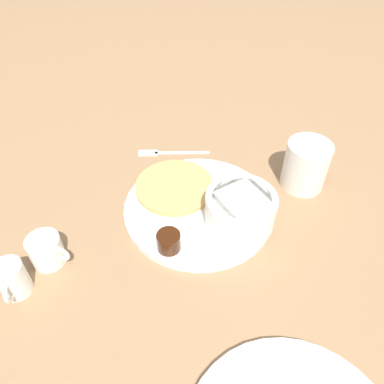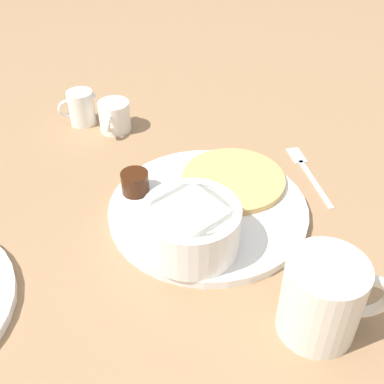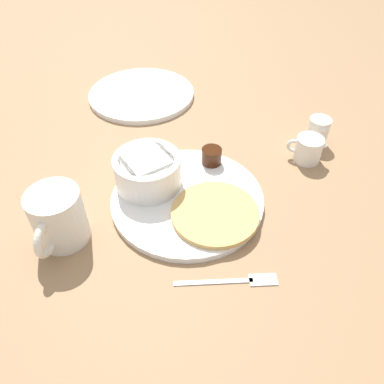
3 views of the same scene
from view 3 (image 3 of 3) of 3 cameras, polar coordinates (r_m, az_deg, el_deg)
ground_plane at (r=0.66m, az=-0.69°, el=-1.43°), size 4.00×4.00×0.00m
plate at (r=0.66m, az=-0.69°, el=-1.06°), size 0.27×0.27×0.01m
pancake_stack at (r=0.62m, az=3.52°, el=-3.25°), size 0.15×0.15×0.01m
bowl at (r=0.66m, az=-6.76°, el=3.30°), size 0.12×0.12×0.06m
syrup_cup at (r=0.71m, az=3.01°, el=5.51°), size 0.04×0.04×0.03m
butter_ramekin at (r=0.69m, az=-7.50°, el=3.52°), size 0.05×0.05×0.04m
coffee_mug at (r=0.61m, az=-19.76°, el=-3.76°), size 0.08×0.11×0.09m
creamer_pitcher_near at (r=0.77m, az=17.27°, el=6.27°), size 0.07×0.05×0.05m
creamer_pitcher_far at (r=0.82m, az=18.59°, el=8.82°), size 0.04×0.07×0.06m
fork at (r=0.56m, az=7.10°, el=-13.23°), size 0.15×0.03×0.00m
far_plate at (r=0.96m, az=-7.68°, el=14.57°), size 0.26×0.26×0.01m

